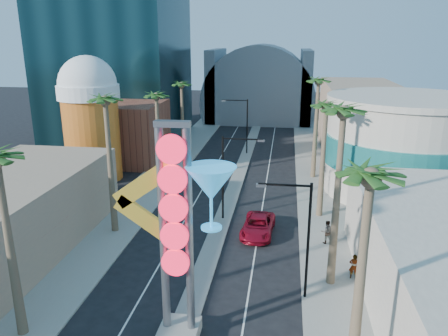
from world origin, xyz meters
TOP-DOWN VIEW (x-y plane):
  - sidewalk_west at (-9.50, 35.00)m, footprint 5.00×100.00m
  - sidewalk_east at (9.50, 35.00)m, footprint 5.00×100.00m
  - median at (0.00, 38.00)m, footprint 1.60×84.00m
  - brick_filler_west at (-16.00, 38.00)m, footprint 10.00×10.00m
  - filler_east at (16.00, 48.00)m, footprint 10.00×20.00m
  - beer_mug at (-17.00, 30.00)m, footprint 7.00×7.00m
  - turquoise_building at (18.00, 30.00)m, footprint 16.60×16.60m
  - canopy at (0.00, 72.00)m, footprint 22.00×16.00m
  - neon_sign at (0.82, 2.96)m, footprint 6.53×2.60m
  - streetlight_0 at (0.55, 20.00)m, footprint 3.79×0.25m
  - streetlight_1 at (-0.55, 44.00)m, footprint 3.79×0.25m
  - streetlight_2 at (6.72, 8.00)m, footprint 3.45×0.25m
  - palm_1 at (-9.00, 16.00)m, footprint 2.40×2.40m
  - palm_2 at (-9.00, 30.00)m, footprint 2.40×2.40m
  - palm_3 at (-9.00, 42.00)m, footprint 2.40×2.40m
  - palm_4 at (9.00, 0.00)m, footprint 2.40×2.40m
  - palm_5 at (9.00, 10.00)m, footprint 2.40×2.40m
  - palm_6 at (9.00, 22.00)m, footprint 2.40×2.40m
  - palm_7 at (9.00, 34.00)m, footprint 2.40×2.40m
  - red_pickup at (3.47, 17.26)m, footprint 2.94×5.76m
  - pedestrian_a at (10.62, 10.73)m, footprint 0.75×0.56m
  - pedestrian_b at (9.17, 16.08)m, footprint 1.09×0.92m

SIDE VIEW (x-z plane):
  - sidewalk_west at x=-9.50m, z-range 0.00..0.15m
  - sidewalk_east at x=9.50m, z-range 0.00..0.15m
  - median at x=0.00m, z-range 0.00..0.15m
  - red_pickup at x=3.47m, z-range 0.00..1.56m
  - pedestrian_a at x=10.62m, z-range 0.15..2.01m
  - pedestrian_b at x=9.17m, z-range 0.15..2.13m
  - brick_filler_west at x=-16.00m, z-range 0.00..8.00m
  - canopy at x=0.00m, z-range -6.69..15.31m
  - streetlight_2 at x=6.72m, z-range 0.83..8.83m
  - streetlight_0 at x=0.55m, z-range 0.88..8.88m
  - streetlight_1 at x=-0.55m, z-range 0.88..8.88m
  - filler_east at x=16.00m, z-range 0.00..10.00m
  - turquoise_building at x=18.00m, z-range -0.05..10.55m
  - neon_sign at x=0.82m, z-range 1.03..13.58m
  - beer_mug at x=-17.00m, z-range 0.59..15.09m
  - palm_2 at x=-9.00m, z-range 3.88..15.08m
  - palm_3 at x=-9.00m, z-range 3.88..15.08m
  - palm_6 at x=9.00m, z-range 4.08..15.78m
  - palm_4 at x=9.00m, z-range 4.28..16.48m
  - palm_1 at x=-9.00m, z-range 4.47..17.17m
  - palm_7 at x=9.00m, z-range 4.47..17.17m
  - palm_5 at x=9.00m, z-range 4.67..17.87m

